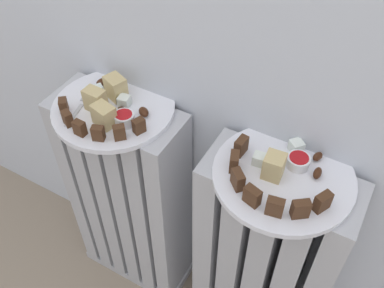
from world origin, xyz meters
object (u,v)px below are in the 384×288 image
at_px(radiator_left, 130,202).
at_px(plate_left, 114,108).
at_px(fork, 80,108).
at_px(plate_right, 283,176).
at_px(jam_bowl_left, 124,118).
at_px(jam_bowl_right, 298,161).
at_px(radiator_right, 262,266).

xyz_separation_m(radiator_left, plate_left, (-0.00, 0.00, 0.35)).
relative_size(radiator_left, fork, 6.26).
bearing_deg(plate_right, jam_bowl_left, -174.57).
bearing_deg(radiator_left, jam_bowl_left, -30.85).
height_order(radiator_left, jam_bowl_left, jam_bowl_left).
xyz_separation_m(plate_right, jam_bowl_right, (0.01, 0.03, 0.02)).
relative_size(radiator_right, plate_right, 2.50).
bearing_deg(jam_bowl_right, radiator_left, -175.46).
height_order(radiator_left, jam_bowl_right, jam_bowl_right).
height_order(radiator_right, plate_right, plate_right).
xyz_separation_m(radiator_right, jam_bowl_left, (-0.34, -0.03, 0.37)).
relative_size(radiator_right, fork, 6.26).
xyz_separation_m(radiator_left, plate_right, (0.39, 0.00, 0.35)).
relative_size(jam_bowl_right, fork, 0.42).
bearing_deg(jam_bowl_right, jam_bowl_left, -169.65).
height_order(plate_right, fork, fork).
bearing_deg(plate_right, fork, -174.63).
distance_m(plate_left, plate_right, 0.39).
bearing_deg(jam_bowl_left, plate_right, 5.43).
xyz_separation_m(jam_bowl_right, fork, (-0.47, -0.08, -0.01)).
relative_size(radiator_left, jam_bowl_left, 15.67).
xyz_separation_m(radiator_right, fork, (-0.45, -0.04, 0.35)).
distance_m(radiator_left, fork, 0.36).
xyz_separation_m(radiator_left, jam_bowl_right, (0.41, 0.03, 0.37)).
bearing_deg(plate_left, plate_right, 0.00).
bearing_deg(radiator_right, plate_left, 180.00).
height_order(plate_left, jam_bowl_right, jam_bowl_right).
distance_m(radiator_right, jam_bowl_right, 0.37).
bearing_deg(jam_bowl_right, radiator_right, -114.25).
bearing_deg(jam_bowl_left, jam_bowl_right, 10.35).
bearing_deg(plate_right, radiator_left, 180.00).
height_order(plate_right, jam_bowl_right, jam_bowl_right).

